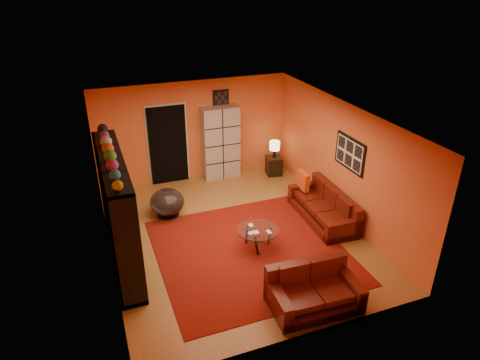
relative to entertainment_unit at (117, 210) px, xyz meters
name	(u,v)px	position (x,y,z in m)	size (l,w,h in m)	color
floor	(234,234)	(2.27, 0.00, -1.05)	(6.00, 6.00, 0.00)	olive
ceiling	(233,116)	(2.27, 0.00, 1.55)	(6.00, 6.00, 0.00)	white
wall_back	(194,131)	(2.27, 3.00, 0.25)	(6.00, 6.00, 0.00)	orange
wall_front	(306,267)	(2.27, -3.00, 0.25)	(6.00, 6.00, 0.00)	orange
wall_left	(103,201)	(-0.23, 0.00, 0.25)	(6.00, 6.00, 0.00)	orange
wall_right	(341,161)	(4.78, 0.00, 0.25)	(6.00, 6.00, 0.00)	orange
rug	(250,251)	(2.38, -0.70, -1.04)	(3.60, 3.60, 0.01)	#63100B
doorway	(168,145)	(1.57, 2.96, -0.03)	(0.95, 0.10, 2.04)	black
wall_art_right	(350,153)	(4.75, -0.30, 0.55)	(0.03, 1.00, 0.70)	black
wall_art_back	(221,100)	(3.02, 2.98, 1.00)	(0.42, 0.03, 0.52)	black
entertainment_unit	(117,210)	(0.00, 0.00, 0.00)	(0.45, 3.00, 2.10)	black
tv	(120,209)	(0.05, 0.10, -0.04)	(0.13, 1.02, 0.59)	black
sofa	(326,207)	(4.41, -0.14, -0.76)	(0.88, 1.99, 0.85)	#491009
loveseat	(312,289)	(2.79, -2.42, -0.76)	(1.50, 0.95, 0.85)	#491009
throw_pillow	(303,181)	(4.22, 0.62, -0.42)	(0.12, 0.42, 0.42)	#E54F19
coffee_table	(258,231)	(2.56, -0.63, -0.67)	(0.85, 0.85, 0.42)	silver
storage_cabinet	(221,143)	(2.93, 2.80, -0.09)	(0.96, 0.43, 1.92)	#B4B0A6
bowl_chair	(167,202)	(1.14, 1.25, -0.71)	(0.78, 0.78, 0.63)	black
side_table	(274,166)	(4.31, 2.39, -0.80)	(0.40, 0.40, 0.50)	black
table_lamp	(275,146)	(4.31, 2.39, -0.23)	(0.27, 0.27, 0.46)	black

